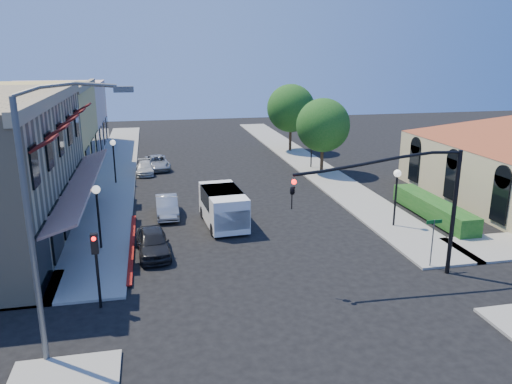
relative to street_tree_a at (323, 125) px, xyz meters
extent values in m
plane|color=black|center=(-8.80, -22.00, -4.19)|extent=(120.00, 120.00, 0.00)
cube|color=gray|center=(-17.55, 5.00, -4.13)|extent=(3.50, 50.00, 0.12)
cube|color=gray|center=(-0.05, 5.00, -4.13)|extent=(3.50, 50.00, 0.12)
cube|color=maroon|center=(-15.70, -14.00, -4.19)|extent=(0.25, 10.00, 0.06)
cube|color=tan|center=(-19.45, -11.00, 3.61)|extent=(0.50, 18.20, 0.60)
cube|color=#561416|center=(-18.40, -11.00, -1.14)|extent=(1.75, 17.00, 0.67)
cube|color=#541210|center=(-18.75, -18.00, 2.36)|extent=(1.02, 1.50, 0.60)
cube|color=#541210|center=(-18.75, -14.60, 2.36)|extent=(1.02, 1.50, 0.60)
cube|color=#541210|center=(-18.75, -11.20, 2.36)|extent=(1.02, 1.50, 0.60)
cube|color=#541210|center=(-18.75, -7.80, 2.36)|extent=(1.02, 1.50, 0.60)
cube|color=#541210|center=(-18.75, -4.40, 2.36)|extent=(1.02, 1.50, 0.60)
cube|color=black|center=(-19.25, -18.50, -2.59)|extent=(0.12, 2.60, 2.60)
cube|color=black|center=(-19.25, -15.10, -2.59)|extent=(0.12, 2.60, 2.60)
cube|color=black|center=(-19.25, -11.70, -2.59)|extent=(0.12, 2.60, 2.60)
cube|color=black|center=(-19.25, -8.30, -2.59)|extent=(0.12, 2.60, 2.60)
cube|color=black|center=(-19.25, -4.90, -2.59)|extent=(0.12, 2.60, 2.60)
cube|color=#D5BA5F|center=(-24.30, 4.00, -0.39)|extent=(10.00, 12.00, 7.60)
cube|color=beige|center=(-24.30, 16.00, -0.69)|extent=(10.00, 12.00, 7.00)
cube|color=black|center=(5.65, -15.50, -2.39)|extent=(0.12, 1.40, 2.80)
cube|color=black|center=(5.65, -10.50, -2.39)|extent=(0.12, 1.40, 2.80)
cube|color=black|center=(5.65, -5.50, -2.39)|extent=(0.12, 1.40, 2.80)
cube|color=#185117|center=(2.90, -13.00, -4.19)|extent=(1.40, 8.00, 1.10)
cylinder|color=#392317|center=(0.00, 0.00, -3.14)|extent=(0.28, 0.28, 2.10)
sphere|color=#185117|center=(0.00, 0.00, 0.01)|extent=(4.56, 4.56, 4.56)
cylinder|color=#392317|center=(0.00, 10.00, -3.06)|extent=(0.28, 0.28, 2.27)
sphere|color=#185117|center=(0.00, 10.00, 0.36)|extent=(4.94, 4.94, 4.94)
cylinder|color=black|center=(-0.80, -20.50, -1.19)|extent=(0.20, 0.20, 6.00)
cylinder|color=black|center=(-4.70, -20.50, 1.41)|extent=(7.80, 0.14, 0.14)
imported|color=black|center=(-8.60, -20.50, 0.51)|extent=(0.20, 0.16, 1.00)
sphere|color=#FF0C0C|center=(-8.60, -20.68, 0.81)|extent=(0.22, 0.22, 0.22)
cylinder|color=black|center=(-16.80, -20.50, -2.69)|extent=(0.12, 0.12, 3.00)
cube|color=black|center=(-16.80, -20.65, -1.29)|extent=(0.28, 0.22, 0.85)
sphere|color=#FF0C0C|center=(-16.80, -20.77, -1.04)|extent=(0.18, 0.18, 0.18)
cylinder|color=#595B5E|center=(-18.30, -24.00, 0.31)|extent=(0.20, 0.20, 9.00)
cylinder|color=#595B5E|center=(-16.80, -24.00, 5.06)|extent=(3.00, 0.12, 0.12)
cube|color=#595B5E|center=(-15.10, -24.00, 4.96)|extent=(0.60, 0.25, 0.18)
cylinder|color=#595B5E|center=(-1.30, -19.80, -2.94)|extent=(0.06, 0.06, 2.50)
cube|color=#0C591E|center=(-1.30, -19.80, -1.79)|extent=(0.80, 0.04, 0.18)
cylinder|color=black|center=(-17.30, -14.00, -2.59)|extent=(0.12, 0.12, 3.20)
sphere|color=white|center=(-17.30, -14.00, -0.84)|extent=(0.44, 0.44, 0.44)
cylinder|color=black|center=(-17.30, 0.00, -2.59)|extent=(0.12, 0.12, 3.20)
sphere|color=white|center=(-17.30, 0.00, -0.84)|extent=(0.44, 0.44, 0.44)
cylinder|color=black|center=(-0.30, -14.00, -2.59)|extent=(0.12, 0.12, 3.20)
sphere|color=white|center=(-0.30, -14.00, -0.84)|extent=(0.44, 0.44, 0.44)
cylinder|color=black|center=(-0.30, 2.00, -2.59)|extent=(0.12, 0.12, 3.20)
sphere|color=white|center=(-0.30, 2.00, -0.84)|extent=(0.44, 0.44, 0.44)
cube|color=white|center=(-10.30, -11.43, -3.02)|extent=(2.46, 5.07, 2.02)
cube|color=white|center=(-10.16, -13.55, -3.13)|extent=(2.12, 0.81, 1.12)
cube|color=black|center=(-10.18, -13.16, -2.57)|extent=(1.91, 0.24, 1.01)
cube|color=black|center=(-10.32, -11.09, -2.51)|extent=(2.34, 3.05, 1.01)
cylinder|color=black|center=(-11.14, -13.17, -3.82)|extent=(0.33, 0.76, 0.74)
cylinder|color=black|center=(-11.36, -9.81, -3.82)|extent=(0.33, 0.76, 0.74)
cylinder|color=black|center=(-9.24, -13.04, -3.82)|extent=(0.33, 0.76, 0.74)
cylinder|color=black|center=(-9.46, -9.68, -3.82)|extent=(0.33, 0.76, 0.74)
imported|color=black|center=(-14.57, -15.26, -3.52)|extent=(1.90, 4.09, 1.36)
imported|color=#A3A6A8|center=(-13.60, -9.00, -3.55)|extent=(1.39, 3.91, 1.28)
imported|color=beige|center=(-15.00, 3.00, -3.67)|extent=(1.50, 3.62, 1.05)
imported|color=#9FA1A4|center=(-13.94, 4.67, -3.60)|extent=(2.43, 4.48, 1.19)
camera|label=1|loc=(-14.37, -40.09, 6.10)|focal=35.00mm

